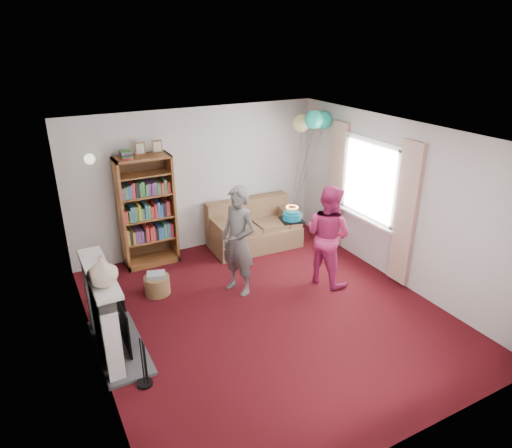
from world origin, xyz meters
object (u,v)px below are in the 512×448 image
person_striped (238,241)px  person_magenta (328,235)px  birthday_cake (292,216)px  bookcase (146,212)px  sofa (253,229)px

person_striped → person_magenta: (1.33, -0.37, -0.04)m
person_striped → birthday_cake: bearing=56.9°
bookcase → sofa: bookcase is taller
bookcase → person_striped: bookcase is taller
person_magenta → birthday_cake: person_magenta is taller
bookcase → sofa: 1.96m
sofa → person_magenta: person_magenta is taller
bookcase → person_striped: 1.81m
person_magenta → birthday_cake: (-0.52, 0.22, 0.33)m
person_magenta → birthday_cake: bearing=48.5°
bookcase → birthday_cake: bearing=-44.8°
sofa → birthday_cake: 1.68m
bookcase → person_magenta: bookcase is taller
person_striped → birthday_cake: 0.88m
bookcase → person_magenta: (2.25, -1.94, -0.12)m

